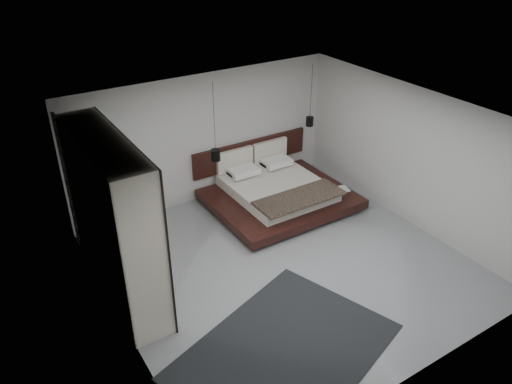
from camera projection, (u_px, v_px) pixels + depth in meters
floor at (285, 264)px, 9.09m from camera, size 6.00×6.00×0.00m
ceiling at (290, 119)px, 7.72m from camera, size 6.00×6.00×0.00m
wall_back at (205, 138)px, 10.61m from camera, size 6.00×0.00×6.00m
wall_front at (427, 299)px, 6.19m from camera, size 6.00×0.00×6.00m
wall_left at (113, 254)px, 7.00m from camera, size 0.00×6.00×6.00m
wall_right at (411, 157)px, 9.80m from camera, size 0.00×6.00×6.00m
lattice_screen at (72, 189)px, 8.88m from camera, size 0.05×0.90×2.60m
bed at (276, 191)px, 10.86m from camera, size 2.92×2.45×1.10m
book_lower at (339, 190)px, 10.93m from camera, size 0.27×0.33×0.03m
book_upper at (339, 190)px, 10.89m from camera, size 0.29×0.34×0.02m
pendant_left at (216, 155)px, 10.17m from camera, size 0.19×0.19×1.65m
pendant_right at (310, 121)px, 11.18m from camera, size 0.17×0.17×1.40m
wardrobe at (114, 220)px, 7.80m from camera, size 0.66×2.82×2.77m
rug at (285, 351)px, 7.27m from camera, size 3.68×3.12×0.01m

